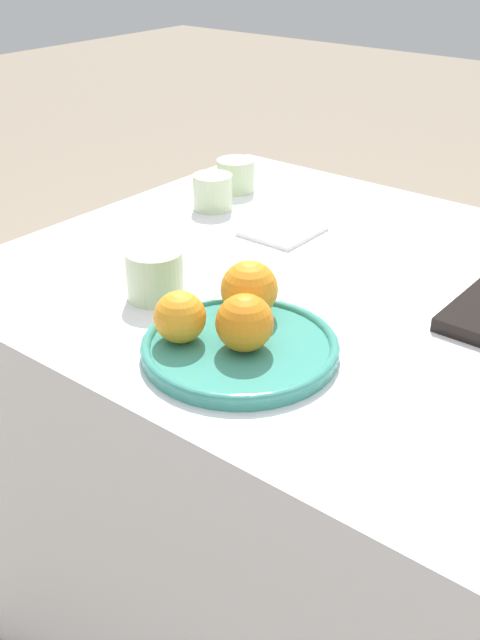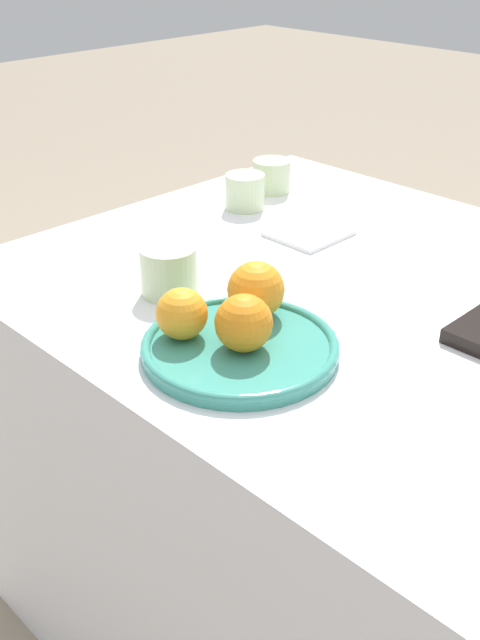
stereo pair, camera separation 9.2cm
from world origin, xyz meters
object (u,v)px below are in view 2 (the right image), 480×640
at_px(orange_1, 256,290).
at_px(cup_1, 169,271).
at_px(orange_0, 244,323).
at_px(cup_3, 245,191).
at_px(cup_2, 272,176).
at_px(fruit_platter, 240,347).
at_px(napkin, 309,233).
at_px(orange_2, 182,314).

bearing_deg(orange_1, cup_1, -172.28).
relative_size(orange_0, cup_3, 0.99).
bearing_deg(orange_1, orange_0, -55.60).
xyz_separation_m(cup_2, cup_3, (0.03, -0.10, 0.00)).
relative_size(orange_1, cup_3, 1.05).
bearing_deg(cup_1, orange_1, 7.72).
height_order(fruit_platter, orange_0, orange_0).
bearing_deg(fruit_platter, cup_1, 166.22).
distance_m(cup_1, napkin, 0.31).
bearing_deg(orange_2, napkin, 107.94).
height_order(orange_0, cup_2, orange_0).
bearing_deg(cup_1, cup_2, 115.03).
distance_m(cup_2, cup_3, 0.11).
bearing_deg(napkin, orange_1, -61.94).
bearing_deg(cup_3, napkin, -5.21).
bearing_deg(orange_2, cup_2, 122.54).
relative_size(orange_0, cup_1, 0.88).
bearing_deg(cup_2, orange_2, -57.46).
relative_size(orange_0, orange_2, 1.09).
distance_m(orange_0, cup_1, 0.21).
xyz_separation_m(orange_1, napkin, (-0.16, 0.29, -0.05)).
bearing_deg(fruit_platter, cup_2, 129.55).
bearing_deg(napkin, orange_0, -60.61).
relative_size(fruit_platter, cup_3, 3.42).
relative_size(cup_1, napkin, 0.67).
bearing_deg(cup_3, fruit_platter, -45.71).
bearing_deg(cup_3, orange_2, -54.00).
bearing_deg(orange_2, cup_1, 146.30).
xyz_separation_m(cup_3, napkin, (0.17, -0.02, -0.03)).
bearing_deg(orange_0, fruit_platter, 161.25).
xyz_separation_m(fruit_platter, napkin, (-0.19, 0.36, -0.01)).
relative_size(orange_0, cup_2, 0.98).
height_order(fruit_platter, orange_2, orange_2).
height_order(fruit_platter, cup_2, cup_2).
height_order(orange_2, cup_2, orange_2).
distance_m(orange_2, cup_3, 0.51).
relative_size(orange_2, cup_3, 0.91).
height_order(orange_2, napkin, orange_2).
relative_size(fruit_platter, cup_2, 3.38).
bearing_deg(orange_0, cup_2, 130.05).
distance_m(orange_2, napkin, 0.42).
bearing_deg(orange_0, cup_1, 165.97).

